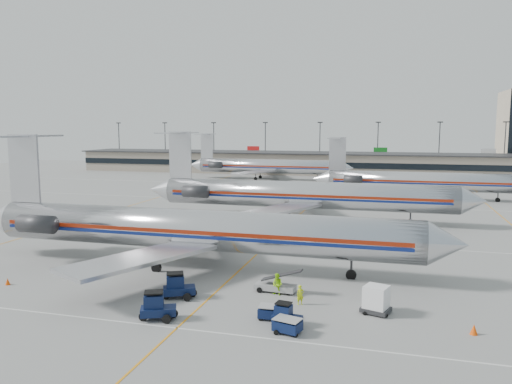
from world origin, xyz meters
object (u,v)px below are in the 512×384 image
(jet_foreground, at_px, (187,229))
(belt_loader, at_px, (276,286))
(uld_container, at_px, (376,299))
(tug_center, at_px, (156,307))
(jet_second_row, at_px, (298,194))

(jet_foreground, distance_m, belt_loader, 11.83)
(belt_loader, bearing_deg, uld_container, -13.40)
(jet_foreground, height_order, tug_center, jet_foreground)
(jet_foreground, bearing_deg, uld_container, -23.53)
(jet_second_row, bearing_deg, jet_foreground, -101.87)
(jet_second_row, relative_size, belt_loader, 12.40)
(jet_second_row, bearing_deg, belt_loader, -82.45)
(tug_center, bearing_deg, jet_second_row, 63.12)
(belt_loader, bearing_deg, tug_center, -126.08)
(jet_foreground, xyz_separation_m, uld_container, (18.18, -7.92, -2.71))
(jet_foreground, bearing_deg, jet_second_row, 78.13)
(uld_container, bearing_deg, belt_loader, -179.45)
(tug_center, bearing_deg, belt_loader, 25.96)
(jet_second_row, xyz_separation_m, tug_center, (-2.50, -40.63, -2.85))
(jet_second_row, bearing_deg, uld_container, -70.63)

